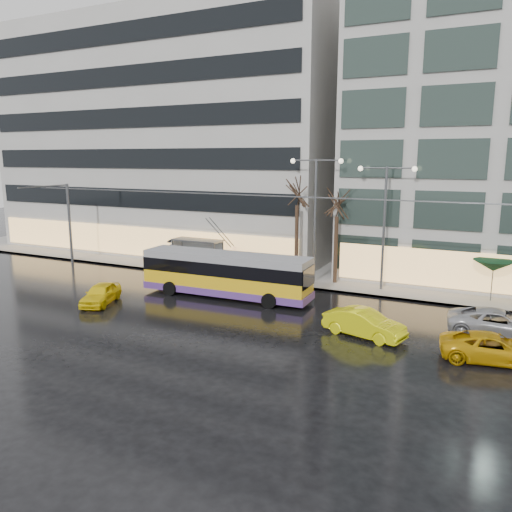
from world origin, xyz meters
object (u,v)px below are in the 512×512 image
Objects in this scene: street_lamp_near at (315,203)px; taxi_a at (101,294)px; trolleybus at (226,276)px; bus_shelter at (195,247)px.

street_lamp_near reaches higher than taxi_a.
street_lamp_near reaches higher than trolleybus.
trolleybus is 8.70m from bus_shelter.
trolleybus is 8.62m from street_lamp_near.
street_lamp_near is 2.32× the size of taxi_a.
bus_shelter is at bearing 136.45° from trolleybus.
trolleybus is 3.01× the size of taxi_a.
trolleybus reaches higher than taxi_a.
trolleybus reaches higher than bus_shelter.
taxi_a is at bearing -90.65° from bus_shelter.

